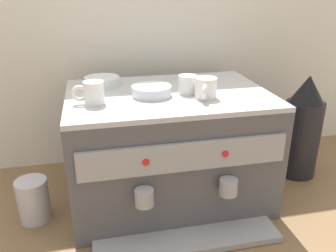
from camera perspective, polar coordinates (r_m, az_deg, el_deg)
The scene contains 10 objects.
ground_plane at distance 1.36m, azimuth 0.00°, elevation -10.90°, with size 4.00×4.00×0.00m, color brown.
tiled_backsplash_wall at distance 1.50m, azimuth -3.04°, elevation 13.82°, with size 2.80×0.03×1.04m, color silver.
espresso_machine at distance 1.25m, azimuth 0.05°, elevation -3.40°, with size 0.68×0.58×0.40m.
ceramic_cup_0 at distance 1.08m, azimuth -12.19°, elevation 5.32°, with size 0.10×0.06×0.07m.
ceramic_cup_1 at distance 1.12m, azimuth 6.17°, elevation 6.17°, with size 0.07×0.10×0.07m.
ceramic_cup_2 at distance 1.17m, azimuth 3.35°, elevation 6.82°, with size 0.09×0.06×0.06m.
ceramic_bowl_0 at distance 1.27m, azimuth -10.72°, elevation 7.10°, with size 0.13×0.13×0.03m.
ceramic_bowl_1 at distance 1.14m, azimuth -2.72°, elevation 5.73°, with size 0.13×0.13×0.03m.
coffee_grinder at distance 1.50m, azimuth 21.02°, elevation -0.42°, with size 0.15×0.15×0.42m.
milk_pitcher at distance 1.27m, azimuth -21.11°, elevation -11.21°, with size 0.10×0.10×0.15m, color #B7B7BC.
Camera 1 is at (-0.25, -1.11, 0.75)m, focal length 37.36 mm.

